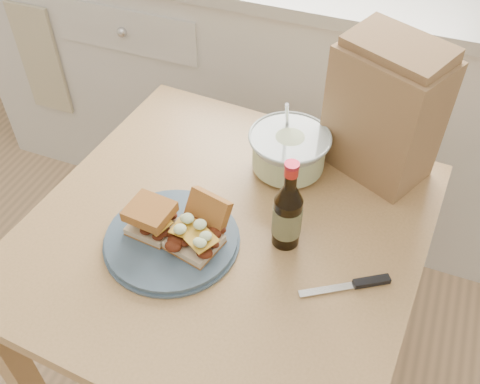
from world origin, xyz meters
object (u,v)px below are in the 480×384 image
at_px(dining_table, 226,256).
at_px(plate, 172,239).
at_px(paper_bag, 384,114).
at_px(coleslaw_bowl, 289,153).
at_px(beer_bottle, 287,214).

bearing_deg(dining_table, plate, -133.64).
xyz_separation_m(plate, paper_bag, (0.36, 0.42, 0.15)).
relative_size(dining_table, coleslaw_bowl, 4.55).
relative_size(dining_table, paper_bag, 2.90).
xyz_separation_m(plate, coleslaw_bowl, (0.16, 0.33, 0.04)).
xyz_separation_m(plate, beer_bottle, (0.23, 0.10, 0.08)).
distance_m(plate, beer_bottle, 0.26).
bearing_deg(paper_bag, beer_bottle, -86.17).
relative_size(coleslaw_bowl, paper_bag, 0.64).
distance_m(plate, paper_bag, 0.58).
height_order(plate, paper_bag, paper_bag).
xyz_separation_m(dining_table, beer_bottle, (0.14, 0.01, 0.19)).
height_order(plate, coleslaw_bowl, coleslaw_bowl).
bearing_deg(dining_table, beer_bottle, 8.64).
relative_size(plate, paper_bag, 0.92).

